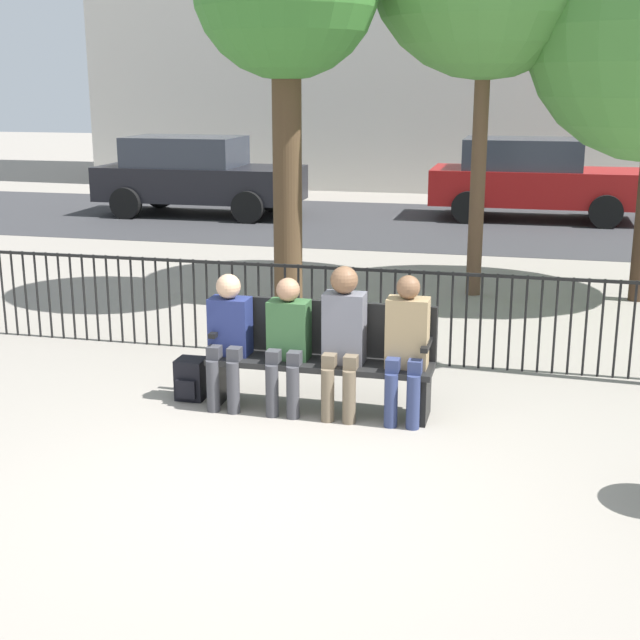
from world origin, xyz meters
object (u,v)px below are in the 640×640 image
at_px(seated_person_1, 287,338).
at_px(seated_person_2, 343,333).
at_px(parked_car_0, 533,178).
at_px(park_bench, 322,352).
at_px(seated_person_0, 228,333).
at_px(seated_person_3, 406,342).
at_px(parked_car_1, 196,175).
at_px(backpack, 191,379).

xyz_separation_m(seated_person_1, seated_person_2, (0.48, 0.01, 0.07)).
bearing_deg(seated_person_2, parked_car_0, 83.01).
relative_size(park_bench, seated_person_0, 1.65).
xyz_separation_m(seated_person_2, seated_person_3, (0.53, -0.00, -0.04)).
relative_size(seated_person_0, parked_car_1, 0.27).
height_order(park_bench, backpack, park_bench).
distance_m(seated_person_0, seated_person_1, 0.52).
xyz_separation_m(seated_person_1, parked_car_0, (1.90, 11.67, 0.20)).
bearing_deg(park_bench, parked_car_1, 116.22).
relative_size(seated_person_1, parked_car_0, 0.27).
bearing_deg(seated_person_0, parked_car_1, 112.42).
distance_m(park_bench, backpack, 1.22).
bearing_deg(park_bench, backpack, -177.46).
bearing_deg(park_bench, seated_person_1, -153.52).
bearing_deg(backpack, seated_person_0, -11.79).
bearing_deg(parked_car_1, seated_person_1, -65.23).
bearing_deg(seated_person_3, seated_person_1, -179.76).
height_order(park_bench, seated_person_1, seated_person_1).
distance_m(seated_person_1, parked_car_0, 11.82).
bearing_deg(seated_person_2, parked_car_1, 116.85).
height_order(park_bench, parked_car_1, parked_car_1).
distance_m(seated_person_0, seated_person_2, 1.00).
relative_size(park_bench, backpack, 5.24).
xyz_separation_m(backpack, parked_car_0, (2.81, 11.58, 0.66)).
bearing_deg(backpack, seated_person_1, -5.11).
relative_size(seated_person_1, backpack, 3.16).
bearing_deg(seated_person_0, seated_person_3, 0.14).
bearing_deg(seated_person_1, backpack, 174.89).
bearing_deg(backpack, park_bench, 2.54).
distance_m(seated_person_2, seated_person_3, 0.53).
distance_m(seated_person_2, parked_car_1, 11.97).
distance_m(seated_person_1, parked_car_1, 11.77).
height_order(park_bench, seated_person_0, seated_person_0).
xyz_separation_m(park_bench, seated_person_3, (0.73, -0.13, 0.18)).
relative_size(seated_person_0, seated_person_3, 0.95).
relative_size(park_bench, parked_car_0, 0.45).
xyz_separation_m(seated_person_0, backpack, (-0.39, 0.08, -0.47)).
xyz_separation_m(backpack, parked_car_1, (-4.02, 10.61, 0.66)).
bearing_deg(park_bench, seated_person_2, -31.40).
xyz_separation_m(seated_person_3, parked_car_0, (0.90, 11.66, 0.17)).
bearing_deg(seated_person_2, seated_person_3, -0.28).
distance_m(seated_person_0, seated_person_3, 1.52).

